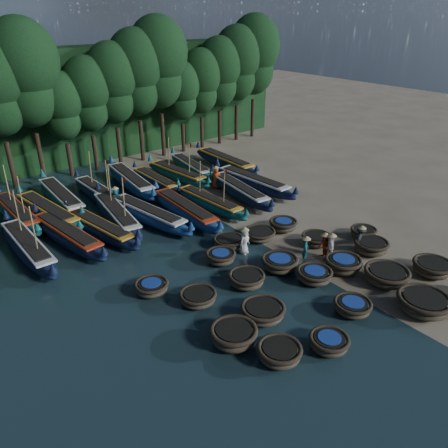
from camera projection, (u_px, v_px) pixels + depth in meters
ground at (273, 250)px, 26.02m from camera, size 120.00×120.00×0.00m
foliage_wall at (97, 104)px, 40.26m from camera, size 40.00×3.00×10.00m
coracle_3 at (424, 303)px, 20.58m from camera, size 2.89×2.89×0.82m
coracle_5 at (279, 353)px, 17.70m from camera, size 1.95×1.95×0.71m
coracle_6 at (329, 342)px, 18.26m from camera, size 1.95×1.95×0.67m
coracle_7 at (353, 306)px, 20.50m from camera, size 1.87×1.87×0.64m
coracle_8 at (387, 275)px, 22.72m from camera, size 2.37×2.37×0.79m
coracle_9 at (432, 267)px, 23.45m from camera, size 2.59×2.59×0.77m
coracle_10 at (234, 335)px, 18.56m from camera, size 2.17×2.17×0.82m
coracle_11 at (263, 311)px, 20.10m from camera, size 2.09×2.09×0.71m
coracle_12 at (314, 275)px, 22.83m from camera, size 2.21×2.21×0.71m
coracle_13 at (343, 264)px, 23.75m from camera, size 2.36×2.36×0.79m
coracle_14 at (371, 246)px, 25.51m from camera, size 2.07×2.07×0.79m
coracle_15 at (198, 297)px, 21.16m from camera, size 2.22×2.22×0.63m
coracle_16 at (247, 279)px, 22.51m from camera, size 1.93×1.93×0.71m
coracle_17 at (280, 263)px, 23.85m from camera, size 2.32×2.32×0.77m
coracle_18 at (316, 239)px, 26.40m from camera, size 1.83×1.83×0.69m
coracle_19 at (363, 232)px, 27.26m from camera, size 1.65×1.65×0.65m
coracle_20 at (152, 287)px, 21.92m from camera, size 1.96×1.96×0.64m
coracle_21 at (221, 257)px, 24.53m from camera, size 1.90×1.90×0.68m
coracle_22 at (229, 242)px, 26.18m from camera, size 1.87×1.87×0.64m
coracle_23 at (260, 234)px, 27.01m from camera, size 2.26×2.26×0.65m
coracle_24 at (283, 225)px, 28.12m from camera, size 2.06×2.06×0.72m
long_boat_0 at (28, 247)px, 25.15m from camera, size 1.65×8.71×3.70m
long_boat_1 at (67, 235)px, 26.47m from camera, size 2.65×8.63×1.53m
long_boat_2 at (100, 228)px, 27.37m from camera, size 2.73×7.96×1.42m
long_boat_3 at (117, 215)px, 29.04m from camera, size 2.69×8.71×3.73m
long_boat_4 at (148, 214)px, 29.11m from camera, size 2.90×8.68×1.55m
long_boat_5 at (185, 210)px, 29.77m from camera, size 1.90×8.75×1.54m
long_boat_6 at (210, 202)px, 31.07m from camera, size 1.90×7.75×3.30m
long_boat_7 at (239, 191)px, 32.91m from camera, size 2.61×8.58×1.52m
long_boat_8 at (253, 182)px, 34.45m from camera, size 2.14×9.01×1.59m
long_boat_9 at (17, 213)px, 29.35m from camera, size 1.82×8.54×3.63m
long_boat_10 at (48, 212)px, 29.41m from camera, size 2.76×8.90×1.58m
long_boat_11 at (61, 197)px, 31.66m from camera, size 1.89×9.11×1.60m
long_boat_12 at (99, 193)px, 32.54m from camera, size 1.68×8.20×3.49m
long_boat_13 at (131, 181)px, 34.69m from camera, size 2.51×9.17×1.62m
long_boat_14 at (156, 181)px, 35.07m from camera, size 1.31×7.29×1.28m
long_boat_15 at (178, 174)px, 36.35m from camera, size 2.29×7.94×3.39m
long_boat_16 at (191, 166)px, 38.10m from camera, size 2.35×7.70×1.37m
long_boat_17 at (225, 162)px, 39.05m from camera, size 1.74×8.98×1.58m
fisherman_0 at (245, 240)px, 25.29m from camera, size 0.90×0.72×1.80m
fisherman_1 at (306, 248)px, 24.51m from camera, size 0.65×0.62×1.69m
fisherman_2 at (324, 246)px, 24.72m from camera, size 0.92×0.98×1.80m
fisherman_3 at (360, 238)px, 25.58m from camera, size 1.17×1.01×1.77m
fisherman_4 at (331, 247)px, 24.53m from camera, size 0.97×0.98×1.86m
fisherman_5 at (116, 198)px, 30.92m from camera, size 1.56×1.19×1.84m
fisherman_6 at (216, 177)px, 34.55m from camera, size 0.98×1.02×1.96m
tree_4 at (24, 72)px, 32.39m from camera, size 5.34×5.34×12.58m
tree_5 at (61, 105)px, 34.87m from camera, size 3.68×3.68×8.68m
tree_6 at (87, 93)px, 35.85m from camera, size 4.09×4.09×9.65m
tree_7 at (112, 82)px, 36.83m from camera, size 4.51×4.51×10.63m
tree_8 at (136, 71)px, 37.82m from camera, size 4.92×4.92×11.60m
tree_9 at (158, 61)px, 38.80m from camera, size 5.34×5.34×12.58m
tree_10 at (181, 90)px, 41.28m from camera, size 3.68×3.68×8.68m
tree_11 at (201, 80)px, 42.26m from camera, size 4.09×4.09×9.65m
tree_12 at (219, 71)px, 43.25m from camera, size 4.51×4.51×10.63m
tree_13 at (237, 62)px, 44.23m from camera, size 4.92×4.92×11.60m
tree_14 at (254, 54)px, 45.21m from camera, size 5.34×5.34×12.58m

